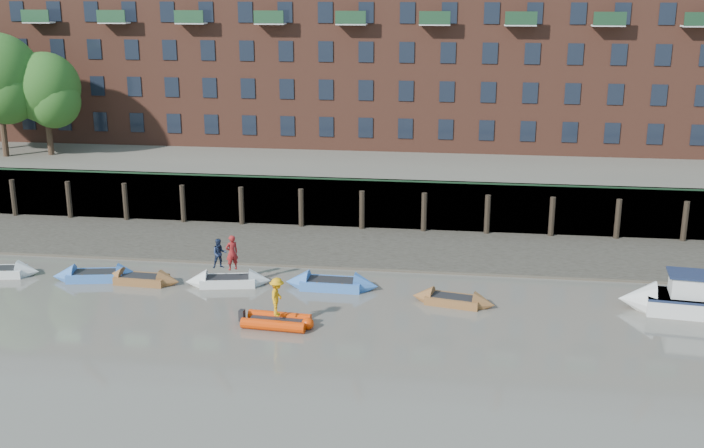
% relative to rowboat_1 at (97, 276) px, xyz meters
% --- Properties ---
extents(ground, '(220.00, 220.00, 0.00)m').
position_rel_rowboat_1_xyz_m(ground, '(11.00, -10.41, -0.24)').
color(ground, '#645F55').
rests_on(ground, ground).
extents(foreshore, '(110.00, 8.00, 0.50)m').
position_rel_rowboat_1_xyz_m(foreshore, '(11.00, 7.59, -0.24)').
color(foreshore, '#3D382F').
rests_on(foreshore, ground).
extents(mud_band, '(110.00, 1.60, 0.10)m').
position_rel_rowboat_1_xyz_m(mud_band, '(11.00, 4.19, -0.24)').
color(mud_band, '#4C4336').
rests_on(mud_band, ground).
extents(river_wall, '(110.00, 1.23, 3.30)m').
position_rel_rowboat_1_xyz_m(river_wall, '(11.00, 11.97, 1.36)').
color(river_wall, '#2D2A26').
rests_on(river_wall, ground).
extents(bank_terrace, '(110.00, 28.00, 3.20)m').
position_rel_rowboat_1_xyz_m(bank_terrace, '(11.00, 25.59, 1.36)').
color(bank_terrace, '#5E594D').
rests_on(bank_terrace, ground).
extents(apartment_terrace, '(80.60, 15.56, 20.98)m').
position_rel_rowboat_1_xyz_m(apartment_terrace, '(11.00, 26.59, 12.59)').
color(apartment_terrace, brown).
rests_on(apartment_terrace, bank_terrace).
extents(rowboat_1, '(4.79, 2.20, 1.34)m').
position_rel_rowboat_1_xyz_m(rowboat_1, '(0.00, 0.00, 0.00)').
color(rowboat_1, '#3B6EC1').
rests_on(rowboat_1, ground).
extents(rowboat_2, '(4.29, 1.46, 1.23)m').
position_rel_rowboat_1_xyz_m(rowboat_2, '(2.61, -0.19, -0.02)').
color(rowboat_2, brown).
rests_on(rowboat_2, ground).
extents(rowboat_3, '(4.64, 2.12, 1.30)m').
position_rel_rowboat_1_xyz_m(rowboat_3, '(7.26, 0.15, -0.01)').
color(rowboat_3, silver).
rests_on(rowboat_3, ground).
extents(rowboat_4, '(4.93, 1.54, 1.42)m').
position_rel_rowboat_1_xyz_m(rowboat_4, '(12.76, 0.38, 0.01)').
color(rowboat_4, '#3B6EC1').
rests_on(rowboat_4, ground).
extents(rowboat_6, '(4.32, 2.04, 1.21)m').
position_rel_rowboat_1_xyz_m(rowboat_6, '(19.10, -1.02, -0.02)').
color(rowboat_6, brown).
rests_on(rowboat_6, ground).
extents(rib_tender, '(3.36, 1.79, 0.57)m').
position_rel_rowboat_1_xyz_m(rib_tender, '(11.14, -4.89, 0.01)').
color(rib_tender, red).
rests_on(rib_tender, ground).
extents(motor_launch, '(6.48, 2.76, 2.59)m').
position_rel_rowboat_1_xyz_m(motor_launch, '(29.86, -0.60, 0.42)').
color(motor_launch, silver).
rests_on(motor_launch, ground).
extents(person_rower_a, '(0.82, 0.78, 1.88)m').
position_rel_rowboat_1_xyz_m(person_rower_a, '(7.52, 0.16, 1.58)').
color(person_rower_a, maroon).
rests_on(person_rower_a, rowboat_3).
extents(person_rower_b, '(0.96, 0.88, 1.60)m').
position_rel_rowboat_1_xyz_m(person_rower_b, '(6.79, 0.34, 1.44)').
color(person_rower_b, '#19233F').
rests_on(person_rower_b, rowboat_3).
extents(person_rib_crew, '(0.70, 1.19, 1.83)m').
position_rel_rowboat_1_xyz_m(person_rib_crew, '(11.07, -4.87, 1.21)').
color(person_rib_crew, orange).
rests_on(person_rib_crew, rib_tender).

